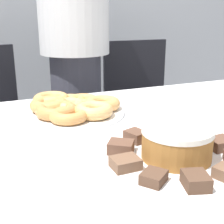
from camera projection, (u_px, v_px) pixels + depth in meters
table at (127, 167)px, 0.81m from camera, size 1.74×1.03×0.73m
person_standing at (75, 38)px, 1.45m from camera, size 0.32×0.32×1.75m
office_chair_right at (145, 124)px, 1.82m from camera, size 0.44×0.44×0.89m
plate_cake at (176, 160)px, 0.68m from camera, size 0.34×0.34×0.01m
plate_donuts at (69, 112)px, 1.01m from camera, size 0.36×0.36×0.01m
frosted_cake at (177, 142)px, 0.67m from camera, size 0.15×0.15×0.07m
lamington_0 at (193, 134)px, 0.78m from camera, size 0.08×0.07×0.03m
lamington_1 at (162, 131)px, 0.79m from camera, size 0.05×0.06×0.03m
lamington_2 at (136, 136)px, 0.76m from camera, size 0.06×0.06×0.03m
lamington_3 at (121, 147)px, 0.70m from camera, size 0.07×0.07×0.03m
lamington_4 at (125, 163)px, 0.63m from camera, size 0.06×0.05×0.02m
lamington_5 at (154, 177)px, 0.58m from camera, size 0.06×0.06×0.02m
lamington_6 at (196, 181)px, 0.56m from camera, size 0.06×0.06×0.03m
lamington_9 at (220, 143)px, 0.72m from camera, size 0.06×0.05×0.02m
donut_0 at (69, 106)px, 1.00m from camera, size 0.11×0.11×0.04m
donut_1 at (94, 110)px, 0.94m from camera, size 0.12×0.12×0.04m
donut_2 at (102, 104)px, 1.02m from camera, size 0.12×0.12×0.04m
donut_3 at (83, 101)px, 1.06m from camera, size 0.11×0.11×0.03m
donut_4 at (69, 101)px, 1.07m from camera, size 0.11×0.11×0.03m
donut_5 at (51, 99)px, 1.07m from camera, size 0.12×0.12×0.04m
donut_6 at (49, 105)px, 1.00m from camera, size 0.12×0.12×0.04m
donut_7 at (56, 110)px, 0.95m from camera, size 0.13×0.13×0.04m
donut_8 at (69, 115)px, 0.91m from camera, size 0.11×0.11×0.03m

